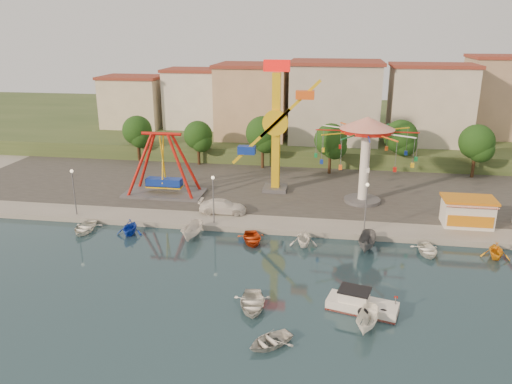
% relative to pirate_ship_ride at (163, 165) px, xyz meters
% --- Properties ---
extents(ground, '(200.00, 200.00, 0.00)m').
position_rel_pirate_ship_ride_xyz_m(ground, '(16.48, -21.48, -4.39)').
color(ground, '#142C37').
rests_on(ground, ground).
extents(quay_deck, '(200.00, 100.00, 0.60)m').
position_rel_pirate_ship_ride_xyz_m(quay_deck, '(16.48, 40.52, -4.09)').
color(quay_deck, '#9E998E').
rests_on(quay_deck, ground).
extents(asphalt_pad, '(90.00, 28.00, 0.01)m').
position_rel_pirate_ship_ride_xyz_m(asphalt_pad, '(16.48, 8.52, -3.79)').
color(asphalt_pad, '#4C4944').
rests_on(asphalt_pad, quay_deck).
extents(hill_terrace, '(200.00, 60.00, 3.00)m').
position_rel_pirate_ship_ride_xyz_m(hill_terrace, '(16.48, 45.52, -2.89)').
color(hill_terrace, '#384C26').
rests_on(hill_terrace, ground).
extents(pirate_ship_ride, '(10.00, 5.00, 8.00)m').
position_rel_pirate_ship_ride_xyz_m(pirate_ship_ride, '(0.00, 0.00, 0.00)').
color(pirate_ship_ride, '#59595E').
rests_on(pirate_ship_ride, quay_deck).
extents(kamikaze_tower, '(7.37, 3.10, 16.50)m').
position_rel_pirate_ship_ride_xyz_m(kamikaze_tower, '(14.07, 3.54, 4.06)').
color(kamikaze_tower, '#59595E').
rests_on(kamikaze_tower, quay_deck).
extents(wave_swinger, '(11.60, 11.60, 10.40)m').
position_rel_pirate_ship_ride_xyz_m(wave_swinger, '(24.67, 0.98, 3.80)').
color(wave_swinger, '#59595E').
rests_on(wave_swinger, quay_deck).
extents(booth_left, '(5.40, 3.78, 3.08)m').
position_rel_pirate_ship_ride_xyz_m(booth_left, '(35.34, -5.00, -2.23)').
color(booth_left, white).
rests_on(booth_left, quay_deck).
extents(lamp_post_0, '(0.14, 0.14, 5.00)m').
position_rel_pirate_ship_ride_xyz_m(lamp_post_0, '(-7.52, -8.48, -1.29)').
color(lamp_post_0, '#59595E').
rests_on(lamp_post_0, quay_deck).
extents(lamp_post_1, '(0.14, 0.14, 5.00)m').
position_rel_pirate_ship_ride_xyz_m(lamp_post_1, '(8.48, -8.48, -1.29)').
color(lamp_post_1, '#59595E').
rests_on(lamp_post_1, quay_deck).
extents(lamp_post_2, '(0.14, 0.14, 5.00)m').
position_rel_pirate_ship_ride_xyz_m(lamp_post_2, '(24.48, -8.48, -1.29)').
color(lamp_post_2, '#59595E').
rests_on(lamp_post_2, quay_deck).
extents(tree_0, '(4.60, 4.60, 7.19)m').
position_rel_pirate_ship_ride_xyz_m(tree_0, '(-9.52, 15.49, 1.08)').
color(tree_0, '#382314').
rests_on(tree_0, quay_deck).
extents(tree_1, '(4.35, 4.35, 6.80)m').
position_rel_pirate_ship_ride_xyz_m(tree_1, '(0.48, 14.76, 0.81)').
color(tree_1, '#382314').
rests_on(tree_1, quay_deck).
extents(tree_2, '(5.02, 5.02, 7.85)m').
position_rel_pirate_ship_ride_xyz_m(tree_2, '(10.48, 14.32, 1.52)').
color(tree_2, '#382314').
rests_on(tree_2, quay_deck).
extents(tree_3, '(4.68, 4.68, 7.32)m').
position_rel_pirate_ship_ride_xyz_m(tree_3, '(20.48, 12.88, 1.16)').
color(tree_3, '#382314').
rests_on(tree_3, quay_deck).
extents(tree_4, '(4.86, 4.86, 7.60)m').
position_rel_pirate_ship_ride_xyz_m(tree_4, '(30.48, 15.87, 1.35)').
color(tree_4, '#382314').
rests_on(tree_4, quay_deck).
extents(tree_5, '(4.83, 4.83, 7.54)m').
position_rel_pirate_ship_ride_xyz_m(tree_5, '(40.48, 14.05, 1.31)').
color(tree_5, '#382314').
rests_on(tree_5, quay_deck).
extents(building_0, '(9.26, 9.53, 11.87)m').
position_rel_pirate_ship_ride_xyz_m(building_0, '(-16.89, 24.58, 4.54)').
color(building_0, beige).
rests_on(building_0, hill_terrace).
extents(building_1, '(12.33, 9.01, 8.63)m').
position_rel_pirate_ship_ride_xyz_m(building_1, '(-4.85, 29.90, 2.92)').
color(building_1, silver).
rests_on(building_1, hill_terrace).
extents(building_2, '(11.95, 9.28, 11.23)m').
position_rel_pirate_ship_ride_xyz_m(building_2, '(8.29, 30.48, 4.22)').
color(building_2, tan).
rests_on(building_2, hill_terrace).
extents(building_3, '(12.59, 10.50, 9.20)m').
position_rel_pirate_ship_ride_xyz_m(building_3, '(22.08, 27.32, 3.20)').
color(building_3, beige).
rests_on(building_3, hill_terrace).
extents(building_4, '(10.75, 9.23, 9.24)m').
position_rel_pirate_ship_ride_xyz_m(building_4, '(35.55, 30.72, 3.22)').
color(building_4, beige).
rests_on(building_4, hill_terrace).
extents(building_5, '(12.77, 10.96, 11.21)m').
position_rel_pirate_ship_ride_xyz_m(building_5, '(48.85, 28.85, 4.21)').
color(building_5, tan).
rests_on(building_5, hill_terrace).
extents(cabin_motorboat, '(5.66, 3.26, 1.87)m').
position_rel_pirate_ship_ride_xyz_m(cabin_motorboat, '(23.55, -23.07, -3.89)').
color(cabin_motorboat, white).
rests_on(cabin_motorboat, ground).
extents(rowboat_a, '(3.51, 4.50, 0.85)m').
position_rel_pirate_ship_ride_xyz_m(rowboat_a, '(15.26, -24.05, -3.97)').
color(rowboat_a, white).
rests_on(rowboat_a, ground).
extents(rowboat_b, '(4.14, 4.11, 0.70)m').
position_rel_pirate_ship_ride_xyz_m(rowboat_b, '(17.23, -28.58, -4.04)').
color(rowboat_b, silver).
rests_on(rowboat_b, ground).
extents(skiff, '(2.24, 3.84, 1.40)m').
position_rel_pirate_ship_ride_xyz_m(skiff, '(23.94, -25.56, -3.70)').
color(skiff, white).
rests_on(skiff, ground).
extents(van, '(5.47, 2.48, 1.56)m').
position_rel_pirate_ship_ride_xyz_m(van, '(8.77, -5.40, -3.02)').
color(van, white).
rests_on(van, quay_deck).
extents(moored_boat_0, '(3.23, 4.30, 0.85)m').
position_rel_pirate_ship_ride_xyz_m(moored_boat_0, '(-4.98, -11.68, -3.97)').
color(moored_boat_0, white).
rests_on(moored_boat_0, ground).
extents(moored_boat_1, '(2.85, 3.26, 1.65)m').
position_rel_pirate_ship_ride_xyz_m(moored_boat_1, '(0.15, -11.68, -3.57)').
color(moored_boat_1, blue).
rests_on(moored_boat_1, ground).
extents(moored_boat_2, '(1.98, 4.28, 1.60)m').
position_rel_pirate_ship_ride_xyz_m(moored_boat_2, '(6.95, -11.68, -3.59)').
color(moored_boat_2, silver).
rests_on(moored_boat_2, ground).
extents(moored_boat_3, '(3.68, 4.47, 0.80)m').
position_rel_pirate_ship_ride_xyz_m(moored_boat_3, '(13.17, -11.68, -3.99)').
color(moored_boat_3, '#C2380F').
rests_on(moored_boat_3, ground).
extents(moored_boat_4, '(3.17, 3.55, 1.68)m').
position_rel_pirate_ship_ride_xyz_m(moored_boat_4, '(18.40, -11.68, -3.55)').
color(moored_boat_4, white).
rests_on(moored_boat_4, ground).
extents(moored_boat_5, '(2.33, 4.40, 1.62)m').
position_rel_pirate_ship_ride_xyz_m(moored_boat_5, '(24.64, -11.68, -3.59)').
color(moored_boat_5, slate).
rests_on(moored_boat_5, ground).
extents(moored_boat_6, '(2.98, 3.93, 0.77)m').
position_rel_pirate_ship_ride_xyz_m(moored_boat_6, '(30.32, -11.68, -4.01)').
color(moored_boat_6, white).
rests_on(moored_boat_6, ground).
extents(moored_boat_7, '(3.06, 3.40, 1.59)m').
position_rel_pirate_ship_ride_xyz_m(moored_boat_7, '(36.53, -11.68, -3.60)').
color(moored_boat_7, '#FCA216').
rests_on(moored_boat_7, ground).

